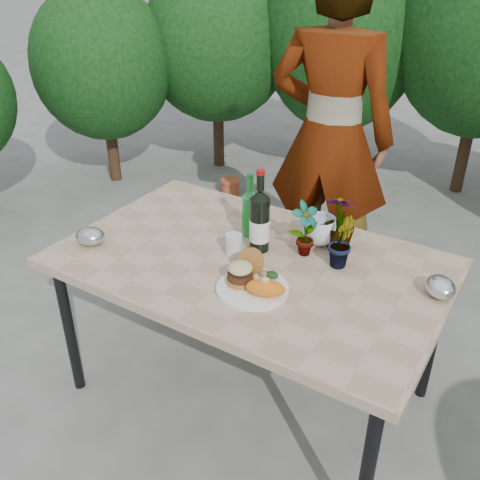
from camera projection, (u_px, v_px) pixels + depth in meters
The scene contains 18 objects.
ground at pixel (249, 389), 2.62m from camera, with size 80.00×80.00×0.00m, color #61615D.
patio_table at pixel (250, 270), 2.28m from camera, with size 1.60×1.00×0.75m.
shrub_hedge at pixel (425, 78), 3.31m from camera, with size 6.74×5.17×2.33m.
dinner_plate at pixel (252, 288), 2.04m from camera, with size 0.28×0.28×0.01m, color white.
burger_stack at pixel (243, 270), 2.06m from camera, with size 0.11×0.16×0.11m.
sweet_potato at pixel (265, 288), 1.98m from camera, with size 0.15×0.08×0.06m, color orange.
grilled_veg at pixel (268, 274), 2.09m from camera, with size 0.08×0.05×0.03m.
wine_bottle at pixel (260, 222), 2.25m from camera, with size 0.09×0.09×0.37m.
sparkling_water at pixel (250, 213), 2.38m from camera, with size 0.07×0.07×0.30m.
plastic_cup at pixel (234, 245), 2.26m from camera, with size 0.07×0.07×0.10m, color silver.
seedling_left at pixel (305, 229), 2.22m from camera, with size 0.13×0.09×0.24m, color #1F581E.
seedling_mid at pixel (341, 242), 2.16m from camera, with size 0.12×0.09×0.21m, color #2A5E20.
seedling_right at pixel (340, 221), 2.29m from camera, with size 0.13×0.13×0.24m, color #1E501B.
blue_bowl at pixel (319, 231), 2.34m from camera, with size 0.15×0.15×0.12m, color white.
foil_packet_left at pixel (90, 236), 2.34m from camera, with size 0.13×0.11×0.08m, color #B8BAC0.
foil_packet_right at pixel (440, 287), 2.00m from camera, with size 0.13×0.11×0.08m, color silver.
person at pixel (330, 138), 2.96m from camera, with size 0.70×0.46×1.93m, color #936849.
terracotta_pot at pixel (230, 187), 4.57m from camera, with size 0.17×0.17×0.14m.
Camera 1 is at (0.98, -1.65, 1.93)m, focal length 40.00 mm.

